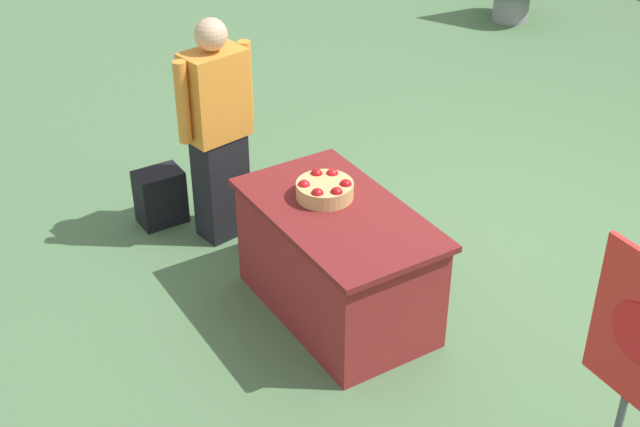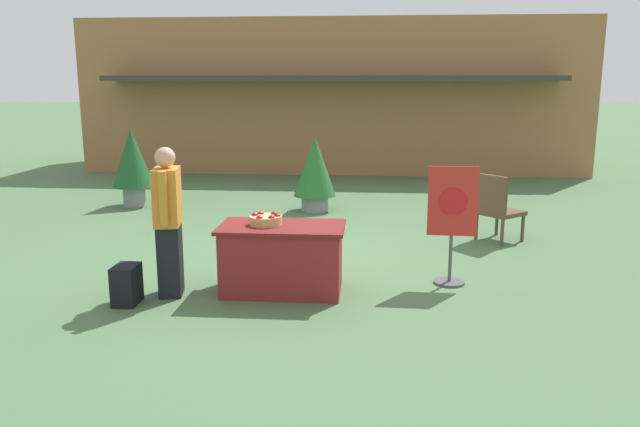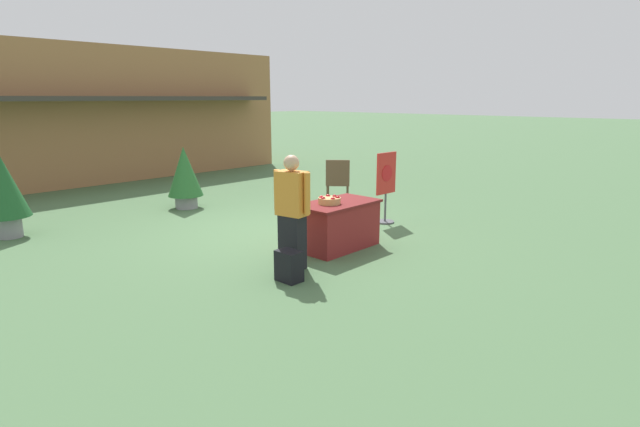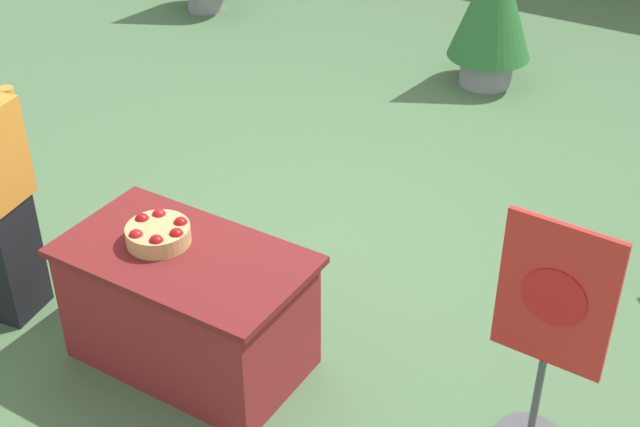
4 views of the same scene
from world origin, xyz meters
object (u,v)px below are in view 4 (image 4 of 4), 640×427
object	(u,v)px
display_table	(189,308)
poster_board	(549,333)
potted_plant_near_left	(493,6)
apple_basket	(158,233)

from	to	relation	value
display_table	poster_board	distance (m)	1.99
poster_board	display_table	bearing A→B (deg)	-75.58
display_table	potted_plant_near_left	xyz separation A→B (m)	(-0.03, 4.44, 0.37)
display_table	apple_basket	distance (m)	0.47
poster_board	potted_plant_near_left	world-z (taller)	poster_board
display_table	potted_plant_near_left	world-z (taller)	potted_plant_near_left
display_table	apple_basket	world-z (taller)	apple_basket
apple_basket	potted_plant_near_left	bearing A→B (deg)	88.07
display_table	apple_basket	size ratio (longest dim) A/B	3.88
poster_board	potted_plant_near_left	bearing A→B (deg)	-152.33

